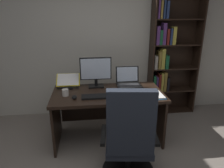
% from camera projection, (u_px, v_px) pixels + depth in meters
% --- Properties ---
extents(wall_back, '(5.40, 0.12, 2.79)m').
position_uv_depth(wall_back, '(99.00, 36.00, 3.60)').
color(wall_back, beige).
rests_on(wall_back, ground).
extents(desk, '(1.51, 0.77, 0.74)m').
position_uv_depth(desk, '(107.00, 104.00, 3.02)').
color(desk, black).
rests_on(desk, ground).
extents(bookshelf, '(0.85, 0.26, 2.09)m').
position_uv_depth(bookshelf, '(168.00, 58.00, 3.67)').
color(bookshelf, black).
rests_on(bookshelf, ground).
extents(office_chair, '(0.65, 0.60, 1.11)m').
position_uv_depth(office_chair, '(129.00, 143.00, 2.23)').
color(office_chair, black).
rests_on(office_chair, ground).
extents(monitor, '(0.45, 0.16, 0.44)m').
position_uv_depth(monitor, '(96.00, 72.00, 3.03)').
color(monitor, black).
rests_on(monitor, desk).
extents(laptop, '(0.35, 0.31, 0.26)m').
position_uv_depth(laptop, '(128.00, 82.00, 3.15)').
color(laptop, black).
rests_on(laptop, desk).
extents(keyboard, '(0.42, 0.15, 0.02)m').
position_uv_depth(keyboard, '(98.00, 96.00, 2.72)').
color(keyboard, black).
rests_on(keyboard, desk).
extents(computer_mouse, '(0.06, 0.10, 0.04)m').
position_uv_depth(computer_mouse, '(74.00, 97.00, 2.68)').
color(computer_mouse, black).
rests_on(computer_mouse, desk).
extents(reading_stand_with_book, '(0.34, 0.26, 0.17)m').
position_uv_depth(reading_stand_with_book, '(68.00, 81.00, 3.09)').
color(reading_stand_with_book, black).
rests_on(reading_stand_with_book, desk).
extents(open_binder, '(0.52, 0.29, 0.02)m').
position_uv_depth(open_binder, '(144.00, 96.00, 2.74)').
color(open_binder, '#2D84C6').
rests_on(open_binder, desk).
extents(notepad, '(0.17, 0.22, 0.01)m').
position_uv_depth(notepad, '(120.00, 92.00, 2.88)').
color(notepad, white).
rests_on(notepad, desk).
extents(pen, '(0.14, 0.04, 0.01)m').
position_uv_depth(pen, '(121.00, 91.00, 2.88)').
color(pen, navy).
rests_on(pen, notepad).
extents(coffee_mug, '(0.08, 0.08, 0.09)m').
position_uv_depth(coffee_mug, '(65.00, 93.00, 2.76)').
color(coffee_mug, silver).
rests_on(coffee_mug, desk).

